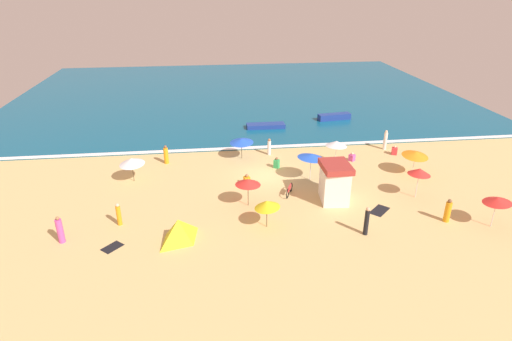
{
  "coord_description": "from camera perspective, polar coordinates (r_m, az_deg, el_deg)",
  "views": [
    {
      "loc": [
        -4.65,
        -31.0,
        14.61
      ],
      "look_at": [
        -0.89,
        -0.58,
        0.8
      ],
      "focal_mm": 29.66,
      "sensor_mm": 36.0,
      "label": 1
    }
  ],
  "objects": [
    {
      "name": "small_boat_0",
      "position": [
        45.78,
        1.32,
        6.06
      ],
      "size": [
        4.11,
        1.31,
        0.44
      ],
      "color": "navy",
      "rests_on": "ocean_water"
    },
    {
      "name": "beachgoer_6",
      "position": [
        37.53,
        -12.04,
        2.05
      ],
      "size": [
        0.55,
        0.55,
        1.66
      ],
      "color": "orange",
      "rests_on": "ground_plane"
    },
    {
      "name": "beach_umbrella_6",
      "position": [
        36.61,
        20.7,
        2.1
      ],
      "size": [
        2.59,
        2.61,
        2.08
      ],
      "color": "silver",
      "rests_on": "ground_plane"
    },
    {
      "name": "beachgoer_7",
      "position": [
        28.95,
        -18.02,
        -5.69
      ],
      "size": [
        0.35,
        0.35,
        1.56
      ],
      "color": "orange",
      "rests_on": "ground_plane"
    },
    {
      "name": "ground_plane",
      "position": [
        34.58,
        1.35,
        -0.75
      ],
      "size": [
        60.0,
        60.0,
        0.0
      ],
      "primitive_type": "plane",
      "color": "#D8B775"
    },
    {
      "name": "beach_umbrella_8",
      "position": [
        33.41,
        7.45,
        1.94
      ],
      "size": [
        2.33,
        2.3,
        2.32
      ],
      "color": "silver",
      "rests_on": "ground_plane"
    },
    {
      "name": "beachgoer_3",
      "position": [
        40.8,
        18.16,
        2.54
      ],
      "size": [
        0.61,
        0.61,
        0.85
      ],
      "color": "red",
      "rests_on": "ground_plane"
    },
    {
      "name": "beach_towel_0",
      "position": [
        27.15,
        -18.81,
        -9.77
      ],
      "size": [
        1.39,
        1.42,
        0.01
      ],
      "color": "black",
      "rests_on": "ground_plane"
    },
    {
      "name": "beachgoer_0",
      "position": [
        27.33,
        14.68,
        -6.65
      ],
      "size": [
        0.34,
        0.34,
        1.92
      ],
      "color": "black",
      "rests_on": "ground_plane"
    },
    {
      "name": "beachgoer_9",
      "position": [
        38.36,
        12.81,
        1.76
      ],
      "size": [
        0.64,
        0.64,
        0.79
      ],
      "color": "#D84CA5",
      "rests_on": "ground_plane"
    },
    {
      "name": "beachgoer_8",
      "position": [
        38.61,
        1.79,
        3.19
      ],
      "size": [
        0.44,
        0.44,
        1.56
      ],
      "color": "white",
      "rests_on": "ground_plane"
    },
    {
      "name": "beach_umbrella_0",
      "position": [
        36.55,
        10.8,
        3.6
      ],
      "size": [
        2.47,
        2.46,
        2.25
      ],
      "color": "silver",
      "rests_on": "ground_plane"
    },
    {
      "name": "small_boat_1",
      "position": [
        49.36,
        10.51,
        7.15
      ],
      "size": [
        3.84,
        1.46,
        0.67
      ],
      "color": "navy",
      "rests_on": "ocean_water"
    },
    {
      "name": "beachgoer_2",
      "position": [
        41.61,
        17.04,
        3.92
      ],
      "size": [
        0.43,
        0.43,
        1.89
      ],
      "color": "white",
      "rests_on": "ground_plane"
    },
    {
      "name": "beach_umbrella_1",
      "position": [
        26.89,
        1.49,
        -4.57
      ],
      "size": [
        1.81,
        1.77,
        1.98
      ],
      "color": "#4C3823",
      "rests_on": "ground_plane"
    },
    {
      "name": "beachgoer_5",
      "position": [
        28.36,
        -24.91,
        -7.34
      ],
      "size": [
        0.51,
        0.51,
        1.79
      ],
      "color": "#D84CA5",
      "rests_on": "ground_plane"
    },
    {
      "name": "beach_umbrella_3",
      "position": [
        37.47,
        -1.96,
        4.05
      ],
      "size": [
        2.89,
        2.9,
        1.94
      ],
      "color": "#4C3823",
      "rests_on": "ground_plane"
    },
    {
      "name": "beachgoer_4",
      "position": [
        30.62,
        24.44,
        -5.02
      ],
      "size": [
        0.52,
        0.52,
        1.65
      ],
      "color": "orange",
      "rests_on": "ground_plane"
    },
    {
      "name": "parked_bicycle",
      "position": [
        31.57,
        4.53,
        -2.62
      ],
      "size": [
        0.82,
        1.67,
        0.76
      ],
      "color": "black",
      "rests_on": "ground_plane"
    },
    {
      "name": "beachgoer_1",
      "position": [
        35.98,
        2.79,
        0.99
      ],
      "size": [
        0.58,
        0.58,
        0.96
      ],
      "color": "green",
      "rests_on": "ground_plane"
    },
    {
      "name": "beach_tent",
      "position": [
        26.44,
        -10.37,
        -7.88
      ],
      "size": [
        2.81,
        2.88,
        1.44
      ],
      "color": "yellow",
      "rests_on": "ground_plane"
    },
    {
      "name": "beach_towel_1",
      "position": [
        30.73,
        16.32,
        -5.2
      ],
      "size": [
        1.8,
        1.78,
        0.01
      ],
      "color": "black",
      "rests_on": "ground_plane"
    },
    {
      "name": "beach_umbrella_4",
      "position": [
        32.57,
        21.19,
        -0.14
      ],
      "size": [
        2.02,
        2.0,
        2.34
      ],
      "color": "silver",
      "rests_on": "ground_plane"
    },
    {
      "name": "ocean_water",
      "position": [
        60.95,
        -2.5,
        10.4
      ],
      "size": [
        60.0,
        44.0,
        0.1
      ],
      "primitive_type": "cube",
      "color": "#0F567A",
      "rests_on": "ground_plane"
    },
    {
      "name": "beach_umbrella_5",
      "position": [
        34.42,
        -16.42,
        1.2
      ],
      "size": [
        2.74,
        2.75,
        2.05
      ],
      "color": "#4C3823",
      "rests_on": "ground_plane"
    },
    {
      "name": "beach_umbrella_2",
      "position": [
        29.32,
        -1.08,
        -1.55
      ],
      "size": [
        2.47,
        2.47,
        2.09
      ],
      "color": "#4C3823",
      "rests_on": "ground_plane"
    },
    {
      "name": "wave_breaker_foam",
      "position": [
        40.29,
        0.07,
        3.15
      ],
      "size": [
        57.0,
        0.7,
        0.01
      ],
      "primitive_type": "cube",
      "color": "white",
      "rests_on": "ocean_water"
    },
    {
      "name": "beach_umbrella_7",
      "position": [
        30.82,
        29.78,
        -3.53
      ],
      "size": [
        2.24,
        2.22,
        2.18
      ],
      "color": "silver",
      "rests_on": "ground_plane"
    },
    {
      "name": "lifeguard_cabana",
      "position": [
        30.71,
        10.56,
        -1.52
      ],
      "size": [
        2.05,
        2.56,
        2.88
      ],
      "color": "white",
      "rests_on": "ground_plane"
    },
    {
      "name": "beachgoer_10",
      "position": [
        33.06,
        -1.24,
        -1.28
      ],
      "size": [
        0.54,
        0.54,
        0.87
      ],
      "color": "orange",
      "rests_on": "ground_plane"
    }
  ]
}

